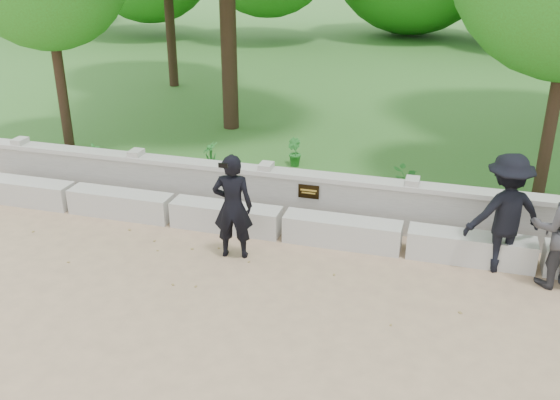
# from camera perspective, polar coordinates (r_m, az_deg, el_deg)

# --- Properties ---
(ground) EXTENTS (80.00, 80.00, 0.00)m
(ground) POSITION_cam_1_polar(r_m,az_deg,el_deg) (8.86, -3.19, -8.69)
(ground) COLOR tan
(ground) RESTS_ON ground
(lawn) EXTENTS (40.00, 22.00, 0.25)m
(lawn) POSITION_cam_1_polar(r_m,az_deg,el_deg) (21.69, 9.25, 11.04)
(lawn) COLOR #376424
(lawn) RESTS_ON ground
(concrete_bench) EXTENTS (11.90, 0.45, 0.45)m
(concrete_bench) POSITION_cam_1_polar(r_m,az_deg,el_deg) (10.33, 0.24, -2.23)
(concrete_bench) COLOR beige
(concrete_bench) RESTS_ON ground
(parapet_wall) EXTENTS (12.50, 0.35, 0.90)m
(parapet_wall) POSITION_cam_1_polar(r_m,az_deg,el_deg) (10.85, 1.26, 0.45)
(parapet_wall) COLOR #B2AFA8
(parapet_wall) RESTS_ON ground
(man_main) EXTENTS (0.68, 0.62, 1.68)m
(man_main) POSITION_cam_1_polar(r_m,az_deg,el_deg) (9.51, -4.34, -0.60)
(man_main) COLOR black
(man_main) RESTS_ON ground
(visitor_mid) EXTENTS (1.36, 1.12, 1.82)m
(visitor_mid) POSITION_cam_1_polar(r_m,az_deg,el_deg) (9.67, 19.90, -1.14)
(visitor_mid) COLOR black
(visitor_mid) RESTS_ON ground
(shrub_a) EXTENTS (0.31, 0.33, 0.52)m
(shrub_a) POSITION_cam_1_polar(r_m,az_deg,el_deg) (13.13, -16.58, 3.85)
(shrub_a) COLOR #267128
(shrub_a) RESTS_ON lawn
(shrub_b) EXTENTS (0.40, 0.39, 0.57)m
(shrub_b) POSITION_cam_1_polar(r_m,az_deg,el_deg) (12.75, 1.30, 4.39)
(shrub_b) COLOR #267128
(shrub_b) RESTS_ON lawn
(shrub_c) EXTENTS (0.73, 0.74, 0.62)m
(shrub_c) POSITION_cam_1_polar(r_m,az_deg,el_deg) (11.30, 11.72, 1.44)
(shrub_c) COLOR #267128
(shrub_c) RESTS_ON lawn
(shrub_d) EXTENTS (0.47, 0.49, 0.68)m
(shrub_d) POSITION_cam_1_polar(r_m,az_deg,el_deg) (12.30, -6.33, 3.79)
(shrub_d) COLOR #267128
(shrub_d) RESTS_ON lawn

